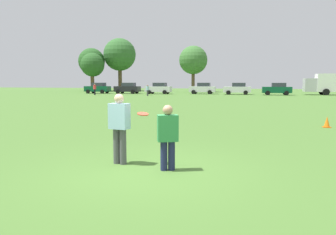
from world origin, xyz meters
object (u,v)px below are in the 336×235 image
Objects in this scene: parked_car_mid_left at (128,88)px; parked_car_far_right at (277,89)px; parked_car_near_right at (238,89)px; parked_car_center at (159,88)px; parked_car_near_left at (98,88)px; parked_car_mid_right at (203,88)px; bystander_sideline_watcher at (147,90)px; player_thrower at (119,125)px; traffic_cone at (327,122)px; box_truck at (336,83)px; bystander_far_jogger at (95,89)px; player_defender at (168,134)px; frisbee at (143,114)px.

parked_car_mid_left is 23.75m from parked_car_far_right.
parked_car_near_right is at bearing 173.86° from parked_car_far_right.
parked_car_near_left is at bearing -177.83° from parked_car_center.
bystander_sideline_watcher is at bearing -124.55° from parked_car_mid_right.
traffic_cone is at bearing 53.31° from player_thrower.
parked_car_mid_left is 0.50× the size of box_truck.
parked_car_mid_left is 9.24m from bystander_sideline_watcher.
bystander_sideline_watcher is at bearing -145.78° from parked_car_near_right.
parked_car_far_right is 2.75× the size of bystander_sideline_watcher.
parked_car_far_right reaches higher than bystander_far_jogger.
traffic_cone is at bearing -55.64° from parked_car_mid_left.
parked_car_center is 1.00× the size of parked_car_mid_right.
traffic_cone is 0.11× the size of parked_car_mid_left.
parked_car_near_left is 6.53m from bystander_far_jogger.
parked_car_mid_left is at bearing 66.70° from bystander_far_jogger.
parked_car_near_right and parked_car_far_right have the same top height.
player_defender is 0.34× the size of parked_car_near_right.
parked_car_mid_right is 5.74m from parked_car_near_right.
box_truck is at bearing 77.76° from traffic_cone.
parked_car_mid_left is at bearing 113.77° from player_defender.
parked_car_center is at bearing 107.50° from player_defender.
parked_car_near_left and parked_car_far_right have the same top height.
bystander_far_jogger is (-20.57, 36.89, -0.01)m from player_thrower.
parked_car_near_right is 2.75× the size of bystander_sideline_watcher.
frisbee is 0.06× the size of parked_car_far_right.
parked_car_near_right reaches higher than bystander_sideline_watcher.
parked_car_near_right is 5.83m from parked_car_far_right.
player_defender is 45.63m from parked_car_center.
parked_car_center is at bearing 0.93° from parked_car_mid_left.
parked_car_mid_right reaches higher than frisbee.
parked_car_far_right is at bearing 1.19° from parked_car_center.
box_truck is 28.14m from bystander_sideline_watcher.
player_defender is (1.26, -0.24, -0.14)m from player_thrower.
parked_car_near_right is at bearing -10.56° from parked_car_mid_right.
player_defender is 44.54m from parked_car_near_right.
parked_car_center is (-13.72, 43.52, 0.11)m from player_defender.
traffic_cone is at bearing -102.24° from box_truck.
parked_car_center is (5.41, 0.09, 0.00)m from parked_car_mid_left.
parked_car_mid_left and parked_car_far_right have the same top height.
parked_car_center is 2.75× the size of bystander_sideline_watcher.
frisbee is at bearing -106.66° from box_truck.
parked_car_near_left and parked_car_center have the same top height.
bystander_sideline_watcher is (-17.98, 27.97, 0.65)m from traffic_cone.
box_truck reaches higher than parked_car_center.
frisbee is at bearing -96.99° from parked_car_far_right.
bystander_far_jogger reaches higher than traffic_cone.
player_defender is 0.34× the size of parked_car_near_left.
parked_car_mid_right is at bearing 7.96° from parked_car_near_left.
parked_car_far_right is 2.54× the size of bystander_far_jogger.
box_truck reaches higher than traffic_cone.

